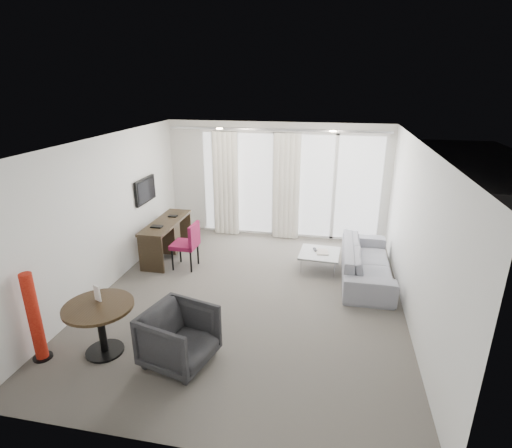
% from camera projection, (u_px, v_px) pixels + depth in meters
% --- Properties ---
extents(floor, '(5.00, 6.00, 0.00)m').
position_uv_depth(floor, '(249.00, 297.00, 6.74)').
color(floor, '#5A554E').
rests_on(floor, ground).
extents(ceiling, '(5.00, 6.00, 0.00)m').
position_uv_depth(ceiling, '(248.00, 142.00, 5.85)').
color(ceiling, white).
rests_on(ceiling, ground).
extents(wall_left, '(0.00, 6.00, 2.60)m').
position_uv_depth(wall_left, '(104.00, 215.00, 6.75)').
color(wall_left, silver).
rests_on(wall_left, ground).
extents(wall_right, '(0.00, 6.00, 2.60)m').
position_uv_depth(wall_right, '(415.00, 236.00, 5.84)').
color(wall_right, silver).
rests_on(wall_right, ground).
extents(wall_front, '(5.00, 0.00, 2.60)m').
position_uv_depth(wall_front, '(177.00, 339.00, 3.53)').
color(wall_front, silver).
rests_on(wall_front, ground).
extents(window_panel, '(4.00, 0.02, 2.38)m').
position_uv_depth(window_panel, '(289.00, 186.00, 9.03)').
color(window_panel, white).
rests_on(window_panel, ground).
extents(window_frame, '(4.10, 0.06, 2.44)m').
position_uv_depth(window_frame, '(289.00, 186.00, 9.01)').
color(window_frame, white).
rests_on(window_frame, ground).
extents(curtain_left, '(0.60, 0.20, 2.38)m').
position_uv_depth(curtain_left, '(226.00, 184.00, 9.14)').
color(curtain_left, white).
rests_on(curtain_left, ground).
extents(curtain_right, '(0.60, 0.20, 2.38)m').
position_uv_depth(curtain_right, '(286.00, 187.00, 8.88)').
color(curtain_right, white).
rests_on(curtain_right, ground).
extents(curtain_track, '(4.80, 0.04, 0.04)m').
position_uv_depth(curtain_track, '(276.00, 130.00, 8.50)').
color(curtain_track, '#B2B2B7').
rests_on(curtain_track, ceiling).
extents(downlight_a, '(0.12, 0.12, 0.02)m').
position_uv_depth(downlight_a, '(219.00, 129.00, 7.49)').
color(downlight_a, '#FFE0B2').
rests_on(downlight_a, ceiling).
extents(downlight_b, '(0.12, 0.12, 0.02)m').
position_uv_depth(downlight_b, '(333.00, 131.00, 7.11)').
color(downlight_b, '#FFE0B2').
rests_on(downlight_b, ceiling).
extents(desk, '(0.51, 1.62, 0.76)m').
position_uv_depth(desk, '(167.00, 239.00, 8.19)').
color(desk, black).
rests_on(desk, floor).
extents(tv, '(0.05, 0.80, 0.50)m').
position_uv_depth(tv, '(145.00, 190.00, 8.06)').
color(tv, black).
rests_on(tv, wall_left).
extents(desk_chair, '(0.51, 0.48, 0.91)m').
position_uv_depth(desk_chair, '(185.00, 245.00, 7.67)').
color(desk_chair, maroon).
rests_on(desk_chair, floor).
extents(round_table, '(1.07, 1.07, 0.72)m').
position_uv_depth(round_table, '(102.00, 329.00, 5.26)').
color(round_table, '#302112').
rests_on(round_table, floor).
extents(menu_card, '(0.12, 0.07, 0.22)m').
position_uv_depth(menu_card, '(98.00, 300.00, 5.25)').
color(menu_card, white).
rests_on(menu_card, round_table).
extents(red_lamp, '(0.27, 0.27, 1.23)m').
position_uv_depth(red_lamp, '(34.00, 317.00, 5.06)').
color(red_lamp, '#A91D0F').
rests_on(red_lamp, floor).
extents(tub_armchair, '(1.00, 0.99, 0.75)m').
position_uv_depth(tub_armchair, '(179.00, 337.00, 5.07)').
color(tub_armchair, '#262629').
rests_on(tub_armchair, floor).
extents(coffee_table, '(0.79, 0.79, 0.33)m').
position_uv_depth(coffee_table, '(319.00, 260.00, 7.70)').
color(coffee_table, gray).
rests_on(coffee_table, floor).
extents(remote, '(0.10, 0.18, 0.02)m').
position_uv_depth(remote, '(315.00, 249.00, 7.76)').
color(remote, black).
rests_on(remote, coffee_table).
extents(magazine, '(0.25, 0.30, 0.02)m').
position_uv_depth(magazine, '(322.00, 251.00, 7.65)').
color(magazine, gray).
rests_on(magazine, coffee_table).
extents(sofa, '(0.86, 2.19, 0.64)m').
position_uv_depth(sofa, '(367.00, 262.00, 7.29)').
color(sofa, gray).
rests_on(sofa, floor).
extents(terrace_slab, '(5.60, 3.00, 0.12)m').
position_uv_depth(terrace_slab, '(295.00, 217.00, 10.85)').
color(terrace_slab, '#4D4D50').
rests_on(terrace_slab, ground).
extents(rattan_chair_a, '(0.72, 0.72, 0.89)m').
position_uv_depth(rattan_chair_a, '(334.00, 210.00, 9.79)').
color(rattan_chair_a, brown).
rests_on(rattan_chair_a, terrace_slab).
extents(rattan_chair_b, '(0.62, 0.62, 0.72)m').
position_uv_depth(rattan_chair_b, '(355.00, 198.00, 11.03)').
color(rattan_chair_b, brown).
rests_on(rattan_chair_b, terrace_slab).
extents(rattan_table, '(0.47, 0.47, 0.45)m').
position_uv_depth(rattan_table, '(320.00, 210.00, 10.50)').
color(rattan_table, brown).
rests_on(rattan_table, terrace_slab).
extents(balustrade, '(5.50, 0.06, 1.05)m').
position_uv_depth(balustrade, '(300.00, 184.00, 12.00)').
color(balustrade, '#B2B2B7').
rests_on(balustrade, terrace_slab).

